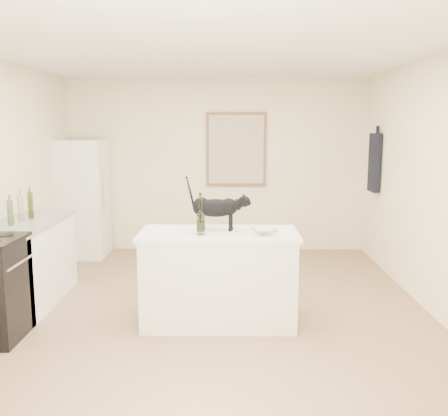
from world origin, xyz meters
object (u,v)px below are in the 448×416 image
Objects in this scene: black_cat at (216,210)px; glass_bowl at (265,232)px; fridge at (82,199)px; wine_bottle at (201,217)px.

glass_bowl is (0.46, -0.22, -0.16)m from black_cat.
fridge is 3.19m from black_cat.
wine_bottle is (-0.13, -0.22, -0.02)m from black_cat.
black_cat is 0.26m from wine_bottle.
glass_bowl is at bearing -47.26° from fridge.
black_cat reaches higher than glass_bowl.
fridge is 3.29m from wine_bottle.
wine_bottle is 0.61m from glass_bowl.
fridge is 5.00× the size of wine_bottle.
fridge is at bearing 125.12° from wine_bottle.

